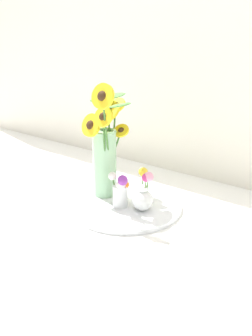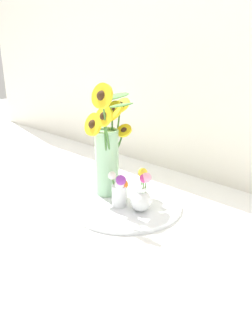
{
  "view_description": "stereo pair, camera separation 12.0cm",
  "coord_description": "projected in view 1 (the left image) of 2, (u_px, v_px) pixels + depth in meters",
  "views": [
    {
      "loc": [
        0.69,
        -0.82,
        0.59
      ],
      "look_at": [
        -0.01,
        0.09,
        0.16
      ],
      "focal_mm": 35.0,
      "sensor_mm": 36.0,
      "label": 1
    },
    {
      "loc": [
        0.78,
        -0.74,
        0.59
      ],
      "look_at": [
        -0.01,
        0.09,
        0.16
      ],
      "focal_mm": 35.0,
      "sensor_mm": 36.0,
      "label": 2
    }
  ],
  "objects": [
    {
      "name": "ground_plane",
      "position": [
        114.0,
        216.0,
        1.2
      ],
      "size": [
        6.0,
        6.0,
        0.0
      ],
      "primitive_type": "plane",
      "color": "white"
    },
    {
      "name": "vase_small_center",
      "position": [
        121.0,
        190.0,
        1.22
      ],
      "size": [
        0.09,
        0.07,
        0.14
      ],
      "color": "white",
      "rests_on": "serving_tray"
    },
    {
      "name": "wall_back",
      "position": [
        198.0,
        18.0,
        1.39
      ],
      "size": [
        3.6,
        0.06,
        1.4
      ],
      "color": "white",
      "rests_on": "ground_plane"
    },
    {
      "name": "serving_tray",
      "position": [
        126.0,
        204.0,
        1.28
      ],
      "size": [
        0.43,
        0.43,
        0.02
      ],
      "color": "silver",
      "rests_on": "ground_plane"
    },
    {
      "name": "vase_bulb_right",
      "position": [
        143.0,
        195.0,
        1.2
      ],
      "size": [
        0.08,
        0.09,
        0.15
      ],
      "color": "white",
      "rests_on": "serving_tray"
    },
    {
      "name": "mason_jar_sunflowers",
      "position": [
        105.0,
        149.0,
        1.28
      ],
      "size": [
        0.24,
        0.24,
        0.46
      ],
      "color": "#99CC9E",
      "rests_on": "serving_tray"
    }
  ]
}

